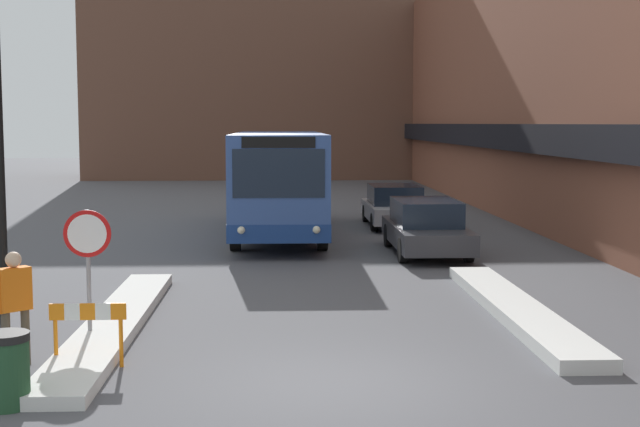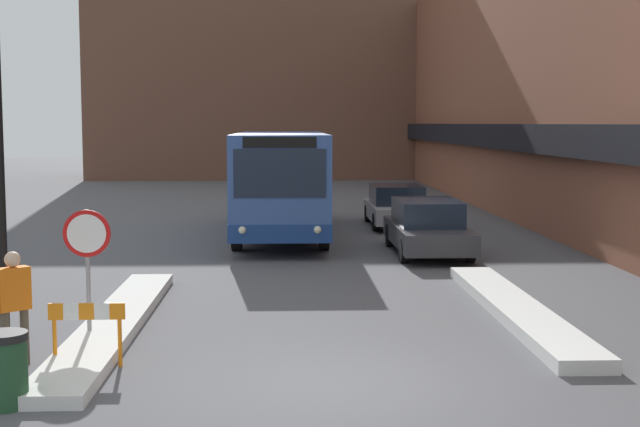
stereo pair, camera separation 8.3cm
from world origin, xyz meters
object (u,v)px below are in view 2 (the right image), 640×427
(parked_car_front, at_px, (427,227))
(stop_sign, at_px, (87,247))
(street_lamp, at_px, (12,65))
(construction_barricade, at_px, (87,322))
(pedestrian, at_px, (14,298))
(trash_bin, at_px, (5,370))
(parked_car_middle, at_px, (397,206))
(city_bus, at_px, (281,179))

(parked_car_front, relative_size, stop_sign, 2.28)
(street_lamp, distance_m, construction_barricade, 4.38)
(pedestrian, distance_m, trash_bin, 2.01)
(stop_sign, height_order, trash_bin, stop_sign)
(stop_sign, bearing_deg, pedestrian, -117.15)
(parked_car_middle, xyz_separation_m, construction_barricade, (-6.73, -17.60, -0.04))
(parked_car_middle, relative_size, trash_bin, 4.80)
(parked_car_front, xyz_separation_m, street_lamp, (-8.17, -9.31, 3.70))
(city_bus, relative_size, construction_barricade, 10.09)
(parked_car_middle, relative_size, stop_sign, 2.12)
(stop_sign, relative_size, street_lamp, 0.29)
(street_lamp, height_order, trash_bin, street_lamp)
(parked_car_middle, bearing_deg, street_lamp, -117.20)
(parked_car_middle, bearing_deg, stop_sign, -113.61)
(street_lamp, distance_m, pedestrian, 3.81)
(city_bus, height_order, parked_car_front, city_bus)
(city_bus, height_order, trash_bin, city_bus)
(parked_car_front, distance_m, street_lamp, 12.93)
(city_bus, relative_size, pedestrian, 6.57)
(street_lamp, xyz_separation_m, trash_bin, (0.83, -3.52, -3.96))
(trash_bin, bearing_deg, parked_car_middle, 69.29)
(construction_barricade, bearing_deg, trash_bin, -108.79)
(city_bus, relative_size, parked_car_middle, 2.43)
(street_lamp, bearing_deg, trash_bin, -76.73)
(parked_car_front, xyz_separation_m, construction_barricade, (-6.73, -11.00, -0.07))
(parked_car_front, height_order, stop_sign, stop_sign)
(parked_car_front, distance_m, construction_barricade, 12.90)
(stop_sign, xyz_separation_m, trash_bin, (-0.32, -3.34, -1.07))
(pedestrian, xyz_separation_m, trash_bin, (0.43, -1.89, -0.54))
(parked_car_front, distance_m, parked_car_middle, 6.60)
(parked_car_middle, xyz_separation_m, pedestrian, (-7.78, -17.54, 0.31))
(parked_car_front, relative_size, trash_bin, 5.15)
(parked_car_middle, height_order, construction_barricade, parked_car_middle)
(parked_car_middle, bearing_deg, trash_bin, -110.71)
(pedestrian, height_order, trash_bin, pedestrian)
(trash_bin, bearing_deg, stop_sign, 84.61)
(city_bus, relative_size, parked_car_front, 2.27)
(stop_sign, height_order, pedestrian, stop_sign)
(city_bus, bearing_deg, street_lamp, -107.23)
(stop_sign, xyz_separation_m, construction_barricade, (0.30, -1.52, -0.88))
(parked_car_front, height_order, trash_bin, parked_car_front)
(parked_car_front, bearing_deg, stop_sign, -126.55)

